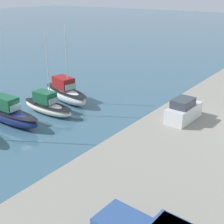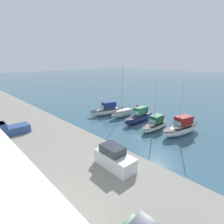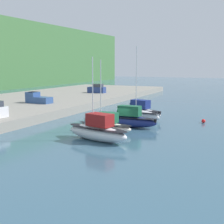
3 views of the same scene
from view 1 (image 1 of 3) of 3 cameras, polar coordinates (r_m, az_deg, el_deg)
ground_plane at (r=33.39m, az=-15.89°, el=-1.60°), size 320.00×320.00×0.00m
moored_boat_0 at (r=37.74m, az=-8.51°, el=3.53°), size 3.81×8.08×8.80m
moored_boat_1 at (r=34.50m, az=-11.77°, el=1.16°), size 2.02×6.90×8.57m
moored_boat_2 at (r=32.88m, az=-18.36°, el=-0.32°), size 2.02×8.25×2.80m
parked_car_2 at (r=29.53m, az=12.93°, el=0.21°), size 4.26×1.94×2.16m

